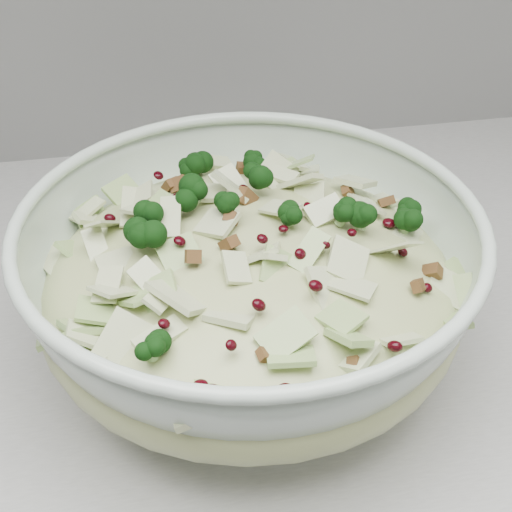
{
  "coord_description": "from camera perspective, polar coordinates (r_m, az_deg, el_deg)",
  "views": [
    {
      "loc": [
        0.33,
        1.19,
        1.32
      ],
      "look_at": [
        0.41,
        1.6,
        1.0
      ],
      "focal_mm": 50.0,
      "sensor_mm": 36.0,
      "label": 1
    }
  ],
  "objects": [
    {
      "name": "mixing_bowl",
      "position": [
        0.55,
        -0.48,
        -2.47
      ],
      "size": [
        0.35,
        0.35,
        0.14
      ],
      "rotation": [
        0.0,
        0.0,
        -0.03
      ],
      "color": "silver",
      "rests_on": "counter"
    },
    {
      "name": "salad",
      "position": [
        0.53,
        -0.49,
        -0.61
      ],
      "size": [
        0.39,
        0.39,
        0.14
      ],
      "rotation": [
        0.0,
        0.0,
        -0.25
      ],
      "color": "#B8C285",
      "rests_on": "mixing_bowl"
    }
  ]
}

